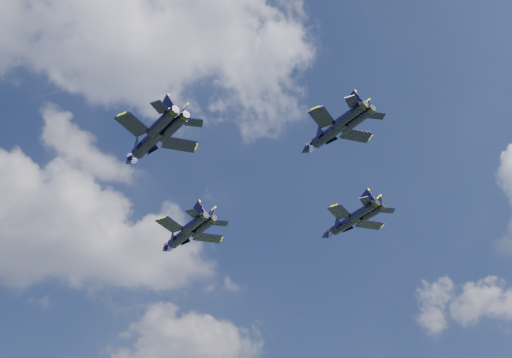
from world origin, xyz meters
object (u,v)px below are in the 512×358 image
at_px(jet_lead, 181,237).
at_px(jet_right, 345,224).
at_px(jet_left, 147,143).
at_px(jet_slot, 328,134).

distance_m(jet_lead, jet_right, 29.34).
xyz_separation_m(jet_left, jet_slot, (24.89, -8.78, -0.18)).
relative_size(jet_lead, jet_left, 1.01).
bearing_deg(jet_lead, jet_slot, -87.08).
bearing_deg(jet_lead, jet_left, -132.46).
relative_size(jet_left, jet_right, 1.06).
bearing_deg(jet_right, jet_slot, -138.23).
bearing_deg(jet_left, jet_slot, -42.68).
height_order(jet_lead, jet_right, jet_right).
bearing_deg(jet_slot, jet_left, 136.98).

